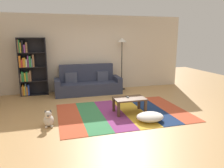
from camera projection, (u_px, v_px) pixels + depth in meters
The scene contains 10 objects.
ground_plane at pixel (114, 111), 5.80m from camera, with size 14.00×14.00×0.00m, color tan.
back_wall at pixel (94, 53), 7.90m from camera, with size 6.80×0.10×2.70m, color beige.
rug at pixel (123, 112), 5.64m from camera, with size 3.31×2.28×0.01m.
couch at pixel (88, 84), 7.53m from camera, with size 2.26×0.80×1.00m.
bookshelf at pixel (30, 67), 7.15m from camera, with size 0.90×0.28×1.92m.
coffee_table at pixel (129, 101), 5.55m from camera, with size 0.80×0.51×0.39m.
pouf at pixel (150, 117), 5.05m from camera, with size 0.65×0.52×0.20m, color white.
dog at pixel (49, 119), 4.75m from camera, with size 0.22×0.35×0.40m.
standing_lamp at pixel (122, 47), 7.83m from camera, with size 0.32×0.32×1.90m.
tv_remote at pixel (127, 97), 5.59m from camera, with size 0.04×0.15×0.02m, color black.
Camera 1 is at (-1.56, -5.28, 1.94)m, focal length 34.60 mm.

